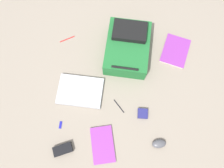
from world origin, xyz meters
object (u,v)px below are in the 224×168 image
Objects in this scene: usb_stick at (60,125)px; power_brick at (63,149)px; backpack at (127,47)px; pen_blue at (67,39)px; pen_black at (119,106)px; book_comic at (175,51)px; computer_mouse at (159,144)px; earbud_pouch at (143,114)px; book_manual at (103,145)px; laptop at (80,91)px.

power_brick is at bearing 110.34° from usb_stick.
pen_blue is at bearing -3.58° from backpack.
pen_black is (-0.35, -0.39, -0.01)m from power_brick.
book_comic is 2.27× the size of pen_blue.
power_brick is (0.34, 0.86, -0.07)m from backpack.
computer_mouse is 1.36× the size of earbud_pouch.
pen_black is 1.73× the size of earbud_pouch.
book_manual is 2.20× the size of power_brick.
laptop reaches higher than book_manual.
laptop is 4.85× the size of earbud_pouch.
earbud_pouch is at bearing 169.50° from laptop.
book_manual is 0.97m from book_comic.
laptop is at bearing -93.90° from power_brick.
computer_mouse is 0.71m from power_brick.
power_brick is at bearing 86.10° from laptop.
backpack is 0.53m from pen_blue.
book_comic is 0.67m from pen_black.
backpack is 0.52m from laptop.
power_brick is (0.69, 0.16, -0.00)m from computer_mouse.
book_manual is at bearing 85.31° from backpack.
power_brick reaches higher than book_manual.
laptop is 0.30m from usb_stick.
book_comic is 0.78m from computer_mouse.
laptop is 0.33m from pen_black.
computer_mouse is at bearing 139.75° from pen_blue.
laptop is 2.67× the size of power_brick.
backpack is 0.79m from computer_mouse.
laptop is at bearing 115.82° from pen_blue.
laptop reaches higher than book_comic.
pen_black is at bearing 168.58° from laptop.
power_brick is (0.75, 0.93, 0.01)m from book_comic.
computer_mouse is 0.75× the size of power_brick.
backpack is 0.42m from book_comic.
computer_mouse reaches higher than pen_black.
laptop reaches higher than earbud_pouch.
earbud_pouch is (0.20, 0.58, 0.00)m from book_comic.
computer_mouse is at bearing -167.03° from power_brick.
laptop is 0.45m from book_manual.
pen_black and usb_stick have the same top height.
earbud_pouch is (-0.20, 0.50, -0.07)m from backpack.
backpack is at bearing -127.55° from laptop.
computer_mouse is 0.25m from earbud_pouch.
laptop reaches higher than pen_black.
power_brick is 0.65m from earbud_pouch.
backpack reaches higher than computer_mouse.
earbud_pouch is (-0.26, -0.28, 0.01)m from book_manual.
book_comic is at bearing -20.70° from computer_mouse.
computer_mouse is 0.75m from usb_stick.
pen_blue is at bearing -43.36° from pen_black.
laptop is 1.21× the size of book_manual.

